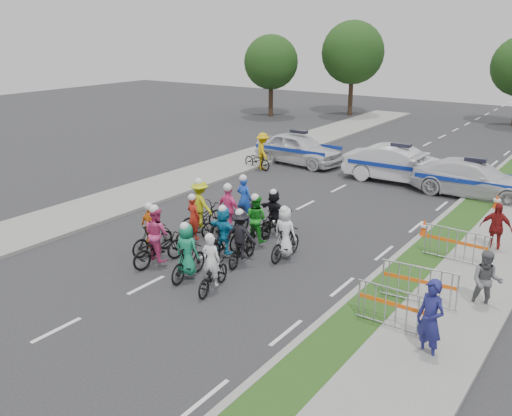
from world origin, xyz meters
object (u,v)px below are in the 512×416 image
Objects in this scene: rider_4 at (241,242)px; rider_11 at (274,215)px; rider_9 at (230,217)px; police_car_0 at (299,149)px; cone_0 at (424,229)px; rider_2 at (158,242)px; rider_7 at (285,238)px; barrier_2 at (456,247)px; rider_12 at (245,208)px; police_car_2 at (474,179)px; barrier_0 at (396,311)px; spectator_2 at (496,228)px; rider_10 at (201,211)px; marshal_hiviz at (263,151)px; rider_6 at (195,227)px; tree_3 at (353,53)px; rider_3 at (152,234)px; police_car_1 at (400,164)px; barrier_1 at (419,287)px; parked_bike at (257,160)px; cone_1 at (497,203)px; rider_8 at (256,226)px; spectator_0 at (430,320)px; rider_0 at (212,271)px; rider_5 at (224,235)px; spectator_1 at (486,281)px; tree_0 at (271,62)px; rider_1 at (188,257)px.

rider_11 is (-0.52, 2.66, 0.02)m from rider_4.
rider_9 is 0.41× the size of police_car_0.
rider_4 reaches higher than cone_0.
rider_2 is at bearing 27.62° from rider_4.
rider_7 is 5.17m from barrier_2.
rider_12 is at bearing -174.90° from barrier_2.
cone_0 is at bearing -178.65° from police_car_2.
police_car_2 is 12.75m from barrier_0.
barrier_0 is at bearing -99.51° from spectator_2.
rider_10 is 9.39m from marshal_hiviz.
tree_3 is at bearing -66.19° from rider_6.
rider_3 is 13.20m from police_car_1.
rider_10 is 1.08× the size of marshal_hiviz.
rider_4 is 2.71m from rider_11.
police_car_0 is (-3.58, 10.75, 0.07)m from rider_9.
barrier_1 reaches higher than parked_bike.
police_car_1 is (2.11, 10.24, 0.08)m from rider_9.
barrier_2 is at bearing -108.23° from parked_bike.
rider_7 is 10.78m from police_car_1.
rider_7 is at bearing -116.39° from cone_1.
parked_bike is at bearing -58.69° from rider_8.
spectator_0 is 11.80m from cone_1.
rider_9 is at bearing 166.21° from police_car_1.
rider_0 is 1.01× the size of parked_bike.
barrier_1 is at bearing 169.95° from rider_7.
rider_11 is at bearing -149.74° from cone_0.
rider_5 is at bearing 30.42° from rider_7.
spectator_1 is at bearing -54.83° from cone_0.
police_car_2 is at bearing -99.50° from police_car_1.
rider_7 is (2.94, 2.54, -0.03)m from rider_2.
parked_bike is 0.27× the size of tree_0.
barrier_0 reaches higher than parked_bike.
cone_0 is 27.96m from tree_0.
rider_5 reaches higher than rider_11.
rider_0 is 0.35× the size of police_car_1.
barrier_2 is at bearing -151.18° from police_car_1.
parked_bike is (-6.78, 12.14, -0.11)m from rider_0.
rider_0 is 4.75m from rider_11.
rider_9 reaches higher than parked_bike.
rider_3 is 31.42m from tree_3.
rider_2 is 7.64m from barrier_1.
barrier_2 is at bearing -155.36° from rider_10.
rider_11 reaches higher than cone_1.
rider_8 is 7.67m from spectator_0.
marshal_hiviz is (-5.50, 12.09, 0.24)m from rider_1.
rider_8 is 28.23m from tree_0.
rider_0 is 1.08× the size of spectator_1.
police_car_0 is 2.96× the size of spectator_1.
parked_bike is at bearing -60.10° from rider_2.
rider_11 is at bearing 168.66° from marshal_hiviz.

